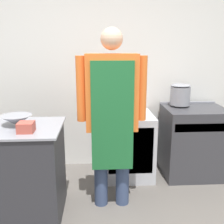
{
  "coord_description": "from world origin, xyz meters",
  "views": [
    {
      "loc": [
        -0.04,
        -1.4,
        1.64
      ],
      "look_at": [
        0.11,
        1.16,
        1.0
      ],
      "focal_mm": 42.0,
      "sensor_mm": 36.0,
      "label": 1
    }
  ],
  "objects_px": {
    "fridge_unit": "(128,145)",
    "stove": "(193,141)",
    "stock_pot": "(180,94)",
    "plastic_tub": "(26,127)",
    "mixing_bowl": "(16,120)",
    "person_cook": "(112,109)"
  },
  "relations": [
    {
      "from": "mixing_bowl",
      "to": "stove",
      "type": "bearing_deg",
      "value": 19.53
    },
    {
      "from": "fridge_unit",
      "to": "mixing_bowl",
      "type": "distance_m",
      "value": 1.48
    },
    {
      "from": "person_cook",
      "to": "stock_pot",
      "type": "relative_size",
      "value": 6.62
    },
    {
      "from": "stove",
      "to": "stock_pot",
      "type": "bearing_deg",
      "value": 146.76
    },
    {
      "from": "stove",
      "to": "stock_pot",
      "type": "height_order",
      "value": "stock_pot"
    },
    {
      "from": "fridge_unit",
      "to": "mixing_bowl",
      "type": "bearing_deg",
      "value": -147.51
    },
    {
      "from": "fridge_unit",
      "to": "plastic_tub",
      "type": "relative_size",
      "value": 6.02
    },
    {
      "from": "stock_pot",
      "to": "person_cook",
      "type": "bearing_deg",
      "value": -140.79
    },
    {
      "from": "fridge_unit",
      "to": "mixing_bowl",
      "type": "height_order",
      "value": "mixing_bowl"
    },
    {
      "from": "fridge_unit",
      "to": "stove",
      "type": "bearing_deg",
      "value": -1.57
    },
    {
      "from": "mixing_bowl",
      "to": "stock_pot",
      "type": "height_order",
      "value": "stock_pot"
    },
    {
      "from": "mixing_bowl",
      "to": "plastic_tub",
      "type": "distance_m",
      "value": 0.27
    },
    {
      "from": "person_cook",
      "to": "plastic_tub",
      "type": "relative_size",
      "value": 13.38
    },
    {
      "from": "fridge_unit",
      "to": "person_cook",
      "type": "distance_m",
      "value": 0.96
    },
    {
      "from": "person_cook",
      "to": "plastic_tub",
      "type": "distance_m",
      "value": 0.82
    },
    {
      "from": "stove",
      "to": "plastic_tub",
      "type": "height_order",
      "value": "plastic_tub"
    },
    {
      "from": "plastic_tub",
      "to": "stock_pot",
      "type": "bearing_deg",
      "value": 31.8
    },
    {
      "from": "stove",
      "to": "fridge_unit",
      "type": "xyz_separation_m",
      "value": [
        -0.85,
        0.02,
        -0.04
      ]
    },
    {
      "from": "stove",
      "to": "stock_pot",
      "type": "relative_size",
      "value": 3.32
    },
    {
      "from": "stove",
      "to": "stock_pot",
      "type": "xyz_separation_m",
      "value": [
        -0.17,
        0.11,
        0.6
      ]
    },
    {
      "from": "plastic_tub",
      "to": "fridge_unit",
      "type": "bearing_deg",
      "value": 43.5
    },
    {
      "from": "person_cook",
      "to": "mixing_bowl",
      "type": "xyz_separation_m",
      "value": [
        -0.91,
        -0.07,
        -0.08
      ]
    }
  ]
}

